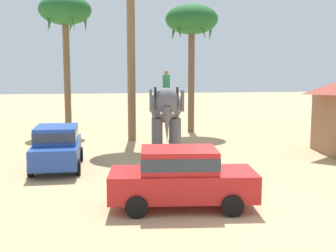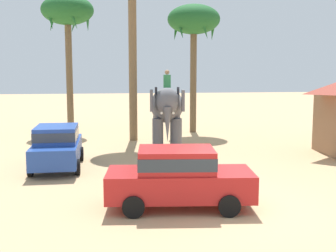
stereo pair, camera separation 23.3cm
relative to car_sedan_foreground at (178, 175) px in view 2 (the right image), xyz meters
name	(u,v)px [view 2 (the right image)]	position (x,y,z in m)	size (l,w,h in m)	color
ground_plane	(227,208)	(1.35, -0.24, -0.93)	(120.00, 120.00, 0.00)	tan
car_sedan_foreground	(178,175)	(0.00, 0.00, 0.00)	(4.26, 2.21, 1.70)	red
car_parked_far_side	(57,145)	(-3.96, 5.54, 0.00)	(1.90, 4.11, 1.70)	#23479E
elephant_with_mahout	(167,109)	(0.90, 9.00, 1.06)	(2.00, 3.97, 3.88)	slate
palm_tree_behind_elephant	(194,23)	(3.33, 14.67, 5.78)	(3.20, 3.20, 7.83)	brown
palm_tree_left_of_road	(68,14)	(-4.29, 15.99, 6.33)	(3.20, 3.20, 8.41)	brown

